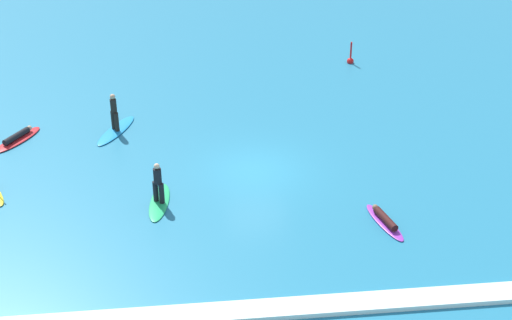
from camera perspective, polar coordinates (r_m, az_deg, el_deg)
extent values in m
plane|color=teal|center=(31.49, 0.00, -0.79)|extent=(120.00, 120.00, 0.00)
ellipsoid|color=#23B266|center=(29.52, -7.42, -3.23)|extent=(1.08, 2.85, 0.08)
cylinder|color=black|center=(29.36, -7.70, -2.38)|extent=(0.24, 0.24, 0.86)
cylinder|color=black|center=(29.19, -7.25, -2.54)|extent=(0.24, 0.24, 0.86)
cylinder|color=black|center=(28.89, -7.57, -1.21)|extent=(0.35, 0.35, 0.63)
sphere|color=beige|center=(28.68, -7.63, -0.48)|extent=(0.26, 0.26, 0.23)
ellipsoid|color=#1E8CD1|center=(35.26, -10.68, 2.24)|extent=(2.08, 3.25, 0.09)
cylinder|color=black|center=(34.92, -10.64, 2.89)|extent=(0.28, 0.28, 0.91)
cylinder|color=black|center=(35.15, -10.88, 3.05)|extent=(0.28, 0.28, 0.91)
cylinder|color=black|center=(34.70, -10.88, 4.12)|extent=(0.38, 0.38, 0.65)
sphere|color=tan|center=(34.52, -10.95, 4.79)|extent=(0.32, 0.32, 0.24)
ellipsoid|color=purple|center=(28.52, 9.83, -4.73)|extent=(1.21, 2.70, 0.08)
cylinder|color=#381414|center=(28.38, 9.91, -4.47)|extent=(0.63, 1.42, 0.29)
sphere|color=brown|center=(28.95, 9.13, -3.61)|extent=(0.28, 0.28, 0.23)
ellipsoid|color=red|center=(35.52, -17.81, 1.50)|extent=(2.17, 2.80, 0.11)
cylinder|color=black|center=(35.41, -17.91, 1.75)|extent=(1.05, 1.42, 0.28)
sphere|color=tan|center=(35.94, -16.99, 2.36)|extent=(0.32, 0.32, 0.23)
sphere|color=red|center=(42.69, 7.24, 7.53)|extent=(0.39, 0.39, 0.39)
cylinder|color=red|center=(42.50, 7.29, 8.18)|extent=(0.10, 0.10, 1.23)
cube|color=white|center=(24.17, 2.29, -11.30)|extent=(25.64, 0.90, 0.18)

